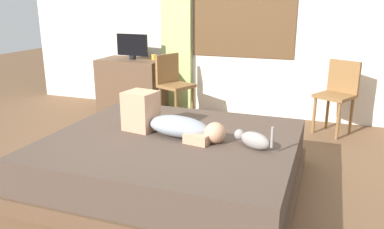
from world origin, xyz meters
TOP-DOWN VIEW (x-y plane):
  - ground_plane at (0.00, 0.00)m, footprint 16.00×16.00m
  - back_wall_with_window at (0.00, 2.37)m, footprint 6.40×0.14m
  - bed at (0.10, -0.03)m, footprint 2.07×1.82m
  - person_lying at (0.04, 0.02)m, footprint 0.94×0.38m
  - cat at (0.78, -0.05)m, footprint 0.33×0.22m
  - desk at (-1.36, 1.97)m, footprint 0.90×0.56m
  - tv_monitor at (-1.34, 1.97)m, footprint 0.48×0.10m
  - cup at (-1.04, 2.03)m, footprint 0.07×0.07m
  - chair_by_desk at (-0.66, 1.77)m, footprint 0.50×0.50m
  - chair_spare at (1.40, 1.91)m, footprint 0.51×0.51m
  - curtain_left at (-0.79, 2.25)m, footprint 0.44×0.06m

SIDE VIEW (x-z plane):
  - ground_plane at x=0.00m, z-range 0.00..0.00m
  - bed at x=0.10m, z-range 0.00..0.43m
  - desk at x=-1.36m, z-range 0.00..0.74m
  - cat at x=0.78m, z-range 0.40..0.61m
  - chair_by_desk at x=-0.66m, z-range 0.08..0.94m
  - chair_spare at x=1.40m, z-range 0.08..0.94m
  - person_lying at x=0.04m, z-range 0.38..0.72m
  - cup at x=-1.04m, z-range 0.74..0.82m
  - tv_monitor at x=-1.34m, z-range 0.75..1.10m
  - curtain_left at x=-0.79m, z-range 0.00..2.43m
  - back_wall_with_window at x=0.00m, z-range 0.00..2.90m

